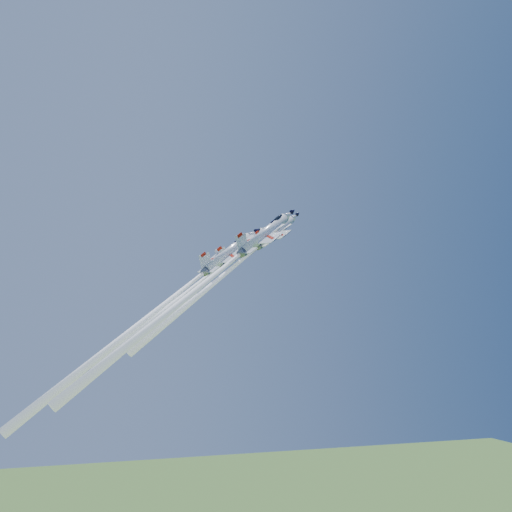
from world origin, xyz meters
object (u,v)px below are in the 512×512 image
object	(u,v)px
jet_right	(198,288)
jet_left	(198,284)
jet_slot	(157,310)
jet_lead	(228,271)

from	to	relation	value
jet_right	jet_left	bearing A→B (deg)	148.15
jet_left	jet_slot	distance (m)	13.72
jet_lead	jet_right	size ratio (longest dim) A/B	0.80
jet_left	jet_slot	size ratio (longest dim) A/B	0.84
jet_right	jet_slot	bearing A→B (deg)	-147.44
jet_slot	jet_right	bearing A→B (deg)	32.56
jet_right	jet_slot	xyz separation A→B (m)	(-6.78, 5.08, -3.90)
jet_right	jet_lead	bearing A→B (deg)	109.44
jet_slot	jet_lead	bearing A→B (deg)	73.49
jet_left	jet_right	size ratio (longest dim) A/B	0.86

